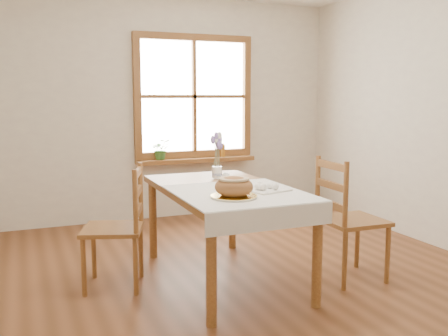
# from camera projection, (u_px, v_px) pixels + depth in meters

# --- Properties ---
(ground) EXTENTS (5.00, 5.00, 0.00)m
(ground) POSITION_uv_depth(u_px,v_px,m) (239.00, 292.00, 3.74)
(ground) COLOR brown
(ground) RESTS_ON ground
(room_walls) EXTENTS (4.60, 5.10, 2.65)m
(room_walls) POSITION_uv_depth(u_px,v_px,m) (240.00, 60.00, 3.49)
(room_walls) COLOR beige
(room_walls) RESTS_ON ground
(window) EXTENTS (1.46, 0.08, 1.46)m
(window) POSITION_uv_depth(u_px,v_px,m) (194.00, 96.00, 5.98)
(window) COLOR #96632E
(window) RESTS_ON ground
(window_sill) EXTENTS (1.46, 0.20, 0.05)m
(window_sill) POSITION_uv_depth(u_px,v_px,m) (196.00, 160.00, 6.02)
(window_sill) COLOR #96632E
(window_sill) RESTS_ON ground
(dining_table) EXTENTS (0.90, 1.60, 0.75)m
(dining_table) POSITION_uv_depth(u_px,v_px,m) (224.00, 198.00, 3.92)
(dining_table) COLOR #96632E
(dining_table) RESTS_ON ground
(table_linen) EXTENTS (0.91, 0.99, 0.01)m
(table_linen) POSITION_uv_depth(u_px,v_px,m) (240.00, 193.00, 3.63)
(table_linen) COLOR silver
(table_linen) RESTS_ON dining_table
(chair_left) EXTENTS (0.57, 0.56, 0.94)m
(chair_left) POSITION_uv_depth(u_px,v_px,m) (113.00, 227.00, 3.79)
(chair_left) COLOR #96632E
(chair_left) RESTS_ON ground
(chair_right) EXTENTS (0.49, 0.47, 0.98)m
(chair_right) POSITION_uv_depth(u_px,v_px,m) (353.00, 219.00, 3.96)
(chair_right) COLOR #96632E
(chair_right) RESTS_ON ground
(bread_plate) EXTENTS (0.34, 0.34, 0.02)m
(bread_plate) POSITION_uv_depth(u_px,v_px,m) (234.00, 197.00, 3.44)
(bread_plate) COLOR white
(bread_plate) RESTS_ON table_linen
(bread_loaf) EXTENTS (0.27, 0.27, 0.15)m
(bread_loaf) POSITION_uv_depth(u_px,v_px,m) (234.00, 185.00, 3.43)
(bread_loaf) COLOR #9A6736
(bread_loaf) RESTS_ON bread_plate
(egg_napkin) EXTENTS (0.35, 0.31, 0.01)m
(egg_napkin) POSITION_uv_depth(u_px,v_px,m) (267.00, 190.00, 3.70)
(egg_napkin) COLOR silver
(egg_napkin) RESTS_ON table_linen
(eggs) EXTENTS (0.27, 0.25, 0.05)m
(eggs) POSITION_uv_depth(u_px,v_px,m) (267.00, 186.00, 3.69)
(eggs) COLOR white
(eggs) RESTS_ON egg_napkin
(salt_shaker) EXTENTS (0.05, 0.05, 0.08)m
(salt_shaker) POSITION_uv_depth(u_px,v_px,m) (227.00, 178.00, 4.01)
(salt_shaker) COLOR white
(salt_shaker) RESTS_ON table_linen
(pepper_shaker) EXTENTS (0.05, 0.05, 0.09)m
(pepper_shaker) POSITION_uv_depth(u_px,v_px,m) (225.00, 177.00, 4.03)
(pepper_shaker) COLOR white
(pepper_shaker) RESTS_ON table_linen
(flower_vase) EXTENTS (0.10, 0.10, 0.10)m
(flower_vase) POSITION_uv_depth(u_px,v_px,m) (217.00, 173.00, 4.29)
(flower_vase) COLOR white
(flower_vase) RESTS_ON dining_table
(lavender_bouquet) EXTENTS (0.15, 0.15, 0.29)m
(lavender_bouquet) POSITION_uv_depth(u_px,v_px,m) (217.00, 151.00, 4.27)
(lavender_bouquet) COLOR #775FA8
(lavender_bouquet) RESTS_ON flower_vase
(potted_plant) EXTENTS (0.22, 0.24, 0.19)m
(potted_plant) POSITION_uv_depth(u_px,v_px,m) (161.00, 152.00, 5.84)
(potted_plant) COLOR #376B2B
(potted_plant) RESTS_ON window_sill
(amber_bottle) EXTENTS (0.07, 0.07, 0.17)m
(amber_bottle) POSITION_uv_depth(u_px,v_px,m) (223.00, 150.00, 6.14)
(amber_bottle) COLOR #9C651C
(amber_bottle) RESTS_ON window_sill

